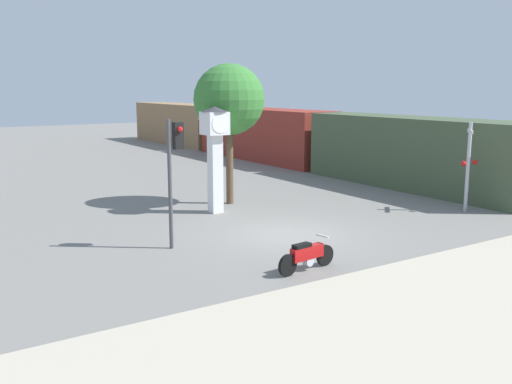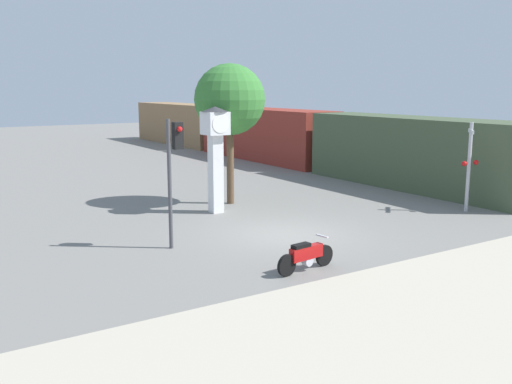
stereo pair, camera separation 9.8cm
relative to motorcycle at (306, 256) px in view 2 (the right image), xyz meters
The scene contains 8 objects.
ground_plane 3.80m from the motorcycle, 62.05° to the left, with size 120.00×120.00×0.00m, color slate.
sidewalk_strip 4.39m from the motorcycle, 66.10° to the right, with size 36.00×6.00×0.10m.
motorcycle is the anchor object (origin of this frame).
clock_tower 8.08m from the motorcycle, 79.14° to the left, with size 1.04×1.04×4.10m.
freight_train 23.82m from the motorcycle, 58.98° to the left, with size 2.80×38.75×3.40m.
traffic_light 4.95m from the motorcycle, 116.41° to the left, with size 0.50×0.35×3.91m.
railroad_crossing_signal 10.29m from the motorcycle, 14.08° to the left, with size 0.90×0.82×3.49m.
street_tree 10.03m from the motorcycle, 72.31° to the left, with size 2.91×2.91×5.78m.
Camera 2 is at (-10.75, -14.87, 4.83)m, focal length 40.00 mm.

